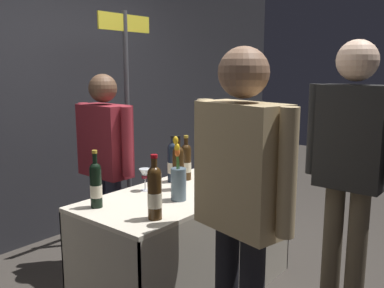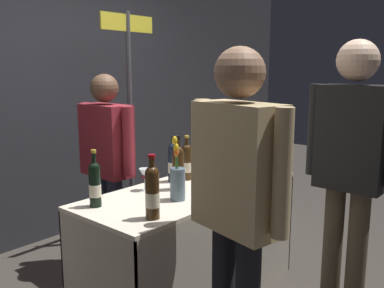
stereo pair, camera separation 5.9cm
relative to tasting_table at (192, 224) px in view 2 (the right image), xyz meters
The scene contains 18 objects.
back_partition 1.98m from the tasting_table, 90.00° to the left, with size 7.75×0.12×2.89m, color #2D2D33.
tasting_table is the anchor object (origin of this frame).
featured_wine_bottle 0.45m from the tasting_table, 80.38° to the left, with size 0.08×0.08×0.33m.
display_bottle_0 0.74m from the tasting_table, 159.21° to the right, with size 0.08×0.08×0.35m.
display_bottle_1 0.45m from the tasting_table, 50.91° to the left, with size 0.07×0.07×0.32m.
display_bottle_2 0.79m from the tasting_table, 165.03° to the left, with size 0.07×0.07×0.34m.
display_bottle_3 0.77m from the tasting_table, ahead, with size 0.07×0.07×0.34m.
display_bottle_4 0.42m from the tasting_table, 151.38° to the left, with size 0.08×0.08×0.36m.
display_bottle_5 0.71m from the tasting_table, 19.89° to the left, with size 0.07×0.07×0.34m.
wine_glass_near_vendor 0.41m from the tasting_table, 55.15° to the right, with size 0.08×0.08×0.12m.
wine_glass_mid 0.47m from the tasting_table, ahead, with size 0.08×0.08×0.13m.
wine_glass_near_taster 0.48m from the tasting_table, 141.25° to the left, with size 0.08×0.08×0.15m.
flower_vase 0.47m from the tasting_table, 157.87° to the right, with size 0.09×0.09×0.40m.
brochure_stand 0.59m from the tasting_table, ahead, with size 0.15×0.01×0.14m, color silver.
vendor_presenter 0.88m from the tasting_table, 97.27° to the left, with size 0.22×0.60×1.55m.
taster_foreground_right 1.12m from the tasting_table, 65.37° to the right, with size 0.24×0.56×1.76m.
taster_foreground_left 0.98m from the tasting_table, 125.04° to the right, with size 0.30×0.60×1.69m.
booth_signpost 1.36m from the tasting_table, 69.66° to the left, with size 0.57×0.04×2.08m.
Camera 2 is at (-2.03, -1.75, 1.59)m, focal length 38.63 mm.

